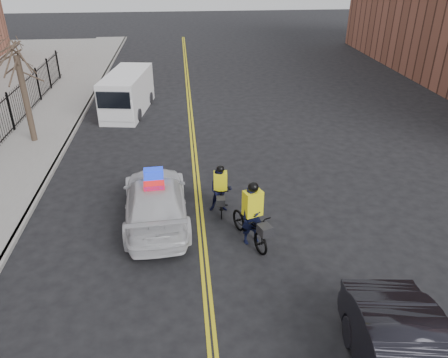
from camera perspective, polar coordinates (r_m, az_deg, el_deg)
name	(u,v)px	position (r m, az deg, el deg)	size (l,w,h in m)	color
ground	(205,264)	(13.21, -2.55, -11.09)	(120.00, 120.00, 0.00)	black
center_line_left	(192,153)	(20.07, -4.15, 3.36)	(0.10, 60.00, 0.01)	gold
center_line_right	(196,153)	(20.07, -3.70, 3.38)	(0.10, 60.00, 0.01)	gold
sidewalk	(25,159)	(21.24, -24.59, 2.42)	(3.00, 60.00, 0.15)	gray
curb	(59,157)	(20.79, -20.70, 2.66)	(0.20, 60.00, 0.15)	gray
street_tree	(19,70)	(22.02, -25.17, 12.80)	(3.20, 3.20, 4.80)	#3C2D23
police_cruiser	(156,200)	(14.97, -8.93, -2.75)	(2.46, 5.35, 1.68)	silver
cargo_van	(127,94)	(25.61, -12.59, 10.80)	(2.70, 5.48, 2.20)	white
cyclist_near	(252,222)	(13.74, 3.71, -5.57)	(1.47, 2.30, 2.13)	black
cyclist_far	(220,193)	(15.33, -0.47, -1.86)	(0.84, 1.79, 1.78)	black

